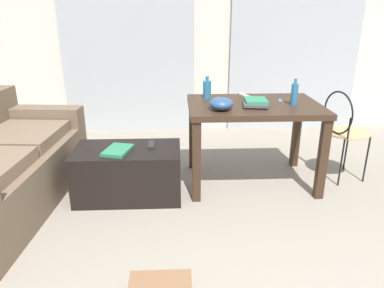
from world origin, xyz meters
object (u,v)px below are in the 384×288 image
object	(u,v)px
bowl	(221,104)
magazine	(118,150)
bottle_far	(207,89)
book_stack	(255,102)
craft_table	(253,116)
wire_chair	(343,126)
tv_remote_on_table	(244,96)
scissors	(280,100)
tv_remote_primary	(151,144)
coffee_table	(129,172)
bottle_near	(294,94)

from	to	relation	value
bowl	magazine	world-z (taller)	bowl
bottle_far	book_stack	xyz separation A→B (m)	(0.39, -0.29, -0.06)
craft_table	wire_chair	xyz separation A→B (m)	(0.83, 0.02, -0.11)
bowl	tv_remote_on_table	xyz separation A→B (m)	(0.28, 0.47, -0.04)
scissors	tv_remote_primary	bearing A→B (deg)	-166.30
tv_remote_primary	magazine	distance (m)	0.30
coffee_table	tv_remote_on_table	world-z (taller)	tv_remote_on_table
bowl	tv_remote_primary	distance (m)	0.69
bowl	magazine	xyz separation A→B (m)	(-0.85, -0.09, -0.36)
magazine	wire_chair	bearing A→B (deg)	23.61
tv_remote_primary	book_stack	bearing A→B (deg)	3.78
bottle_near	scissors	world-z (taller)	bottle_near
book_stack	tv_remote_on_table	world-z (taller)	book_stack
bottle_far	scissors	world-z (taller)	bottle_far
tv_remote_on_table	tv_remote_primary	xyz separation A→B (m)	(-0.86, -0.43, -0.32)
wire_chair	bowl	size ratio (longest dim) A/B	4.32
wire_chair	tv_remote_primary	distance (m)	1.75
bowl	book_stack	size ratio (longest dim) A/B	0.62
book_stack	magazine	size ratio (longest dim) A/B	1.17
coffee_table	bottle_far	size ratio (longest dim) A/B	4.37
tv_remote_on_table	magazine	distance (m)	1.30
craft_table	magazine	world-z (taller)	craft_table
craft_table	bottle_near	bearing A→B (deg)	-11.66
coffee_table	tv_remote_primary	distance (m)	0.31
coffee_table	magazine	bearing A→B (deg)	-135.80
wire_chair	craft_table	bearing A→B (deg)	-178.58
wire_chair	scissors	xyz separation A→B (m)	(-0.57, 0.10, 0.22)
craft_table	magazine	distance (m)	1.22
bottle_far	bowl	size ratio (longest dim) A/B	1.03
bottle_near	scissors	distance (m)	0.22
bottle_far	bowl	xyz separation A→B (m)	(0.08, -0.42, -0.03)
coffee_table	tv_remote_primary	world-z (taller)	tv_remote_primary
coffee_table	bowl	xyz separation A→B (m)	(0.78, 0.03, 0.59)
bottle_far	magazine	bearing A→B (deg)	-146.30
craft_table	book_stack	size ratio (longest dim) A/B	3.63
bottle_near	scissors	bearing A→B (deg)	107.05
wire_chair	book_stack	distance (m)	0.88
wire_chair	bottle_near	size ratio (longest dim) A/B	3.77
coffee_table	book_stack	size ratio (longest dim) A/B	2.80
craft_table	tv_remote_on_table	xyz separation A→B (m)	(-0.04, 0.27, 0.12)
scissors	wire_chair	bearing A→B (deg)	-10.48
bottle_far	book_stack	distance (m)	0.49
scissors	bowl	bearing A→B (deg)	-150.61
coffee_table	tv_remote_primary	bearing A→B (deg)	19.38
craft_table	tv_remote_primary	xyz separation A→B (m)	(-0.90, -0.16, -0.20)
coffee_table	craft_table	bearing A→B (deg)	11.79
craft_table	wire_chair	bearing A→B (deg)	1.42
bottle_near	tv_remote_on_table	world-z (taller)	bottle_near
wire_chair	bottle_near	bearing A→B (deg)	-170.15
bottle_near	tv_remote_primary	size ratio (longest dim) A/B	1.27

